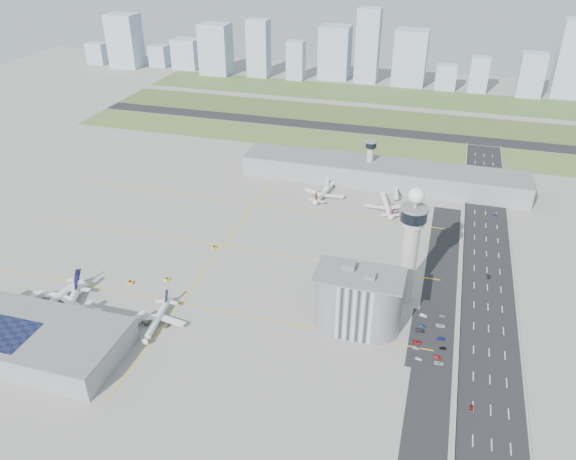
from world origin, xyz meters
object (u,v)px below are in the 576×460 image
(admin_building, at_px, (358,301))
(tug_2, at_px, (167,279))
(jet_bridge_near_0, at_px, (21,310))
(car_lot_6, at_px, (439,363))
(car_lot_10, at_px, (441,326))
(jet_bridge_far_1, at_px, (395,191))
(car_lot_0, at_px, (419,359))
(car_lot_3, at_px, (420,330))
(car_hw_2, at_px, (495,215))
(jet_bridge_near_1, at_px, (72,320))
(airplane_far_a, at_px, (324,190))
(car_lot_5, at_px, (423,315))
(tug_3, at_px, (214,247))
(airplane_near_c, at_px, (156,317))
(airplane_near_a, at_px, (55,296))
(car_lot_7, at_px, (437,357))
(secondary_tower, at_px, (370,158))
(car_lot_8, at_px, (443,348))
(tug_4, at_px, (342,197))
(tug_1, at_px, (130,282))
(jet_bridge_far_0, at_px, (327,183))
(car_lot_1, at_px, (416,348))
(car_hw_0, at_px, (472,408))
(car_lot_2, at_px, (417,342))
(jet_bridge_near_2, at_px, (126,331))
(car_lot_9, at_px, (441,339))
(tug_0, at_px, (89,310))
(tug_5, at_px, (371,206))
(car_lot_11, at_px, (443,316))
(car_hw_4, at_px, (475,177))
(car_hw_1, at_px, (489,277))
(airplane_near_b, at_px, (66,307))
(airplane_far_b, at_px, (387,202))

(admin_building, bearing_deg, tug_2, 175.27)
(jet_bridge_near_0, height_order, car_lot_6, jet_bridge_near_0)
(car_lot_10, bearing_deg, jet_bridge_far_1, 15.84)
(car_lot_0, bearing_deg, car_lot_3, 13.12)
(car_hw_2, bearing_deg, jet_bridge_near_1, -147.48)
(airplane_far_a, height_order, car_lot_5, airplane_far_a)
(tug_3, bearing_deg, airplane_near_c, 120.96)
(airplane_near_a, distance_m, car_lot_3, 186.94)
(airplane_near_c, bearing_deg, car_lot_7, 88.71)
(secondary_tower, bearing_deg, airplane_far_a, -126.90)
(car_lot_5, height_order, car_lot_8, car_lot_5)
(airplane_near_c, height_order, car_lot_0, airplane_near_c)
(jet_bridge_far_1, height_order, tug_4, jet_bridge_far_1)
(tug_1, bearing_deg, car_hw_2, 113.75)
(jet_bridge_far_1, xyz_separation_m, tug_4, (-35.51, -17.15, -2.06))
(jet_bridge_far_0, distance_m, car_lot_1, 181.51)
(secondary_tower, distance_m, tug_2, 185.25)
(car_lot_5, relative_size, car_hw_0, 1.08)
(airplane_near_a, distance_m, tug_4, 201.84)
(jet_bridge_far_0, height_order, tug_3, jet_bridge_far_0)
(car_lot_5, bearing_deg, secondary_tower, 26.12)
(jet_bridge_near_0, height_order, car_lot_5, jet_bridge_near_0)
(airplane_near_c, height_order, jet_bridge_near_0, airplane_near_c)
(secondary_tower, distance_m, car_lot_2, 185.12)
(jet_bridge_near_2, height_order, tug_1, jet_bridge_near_2)
(car_lot_9, bearing_deg, airplane_near_a, 97.19)
(jet_bridge_near_0, height_order, car_lot_2, jet_bridge_near_0)
(car_lot_10, bearing_deg, car_lot_9, -175.53)
(car_lot_10, relative_size, car_hw_0, 1.38)
(secondary_tower, relative_size, car_lot_9, 8.50)
(tug_0, distance_m, tug_5, 197.73)
(admin_building, bearing_deg, car_lot_0, -26.54)
(jet_bridge_near_0, distance_m, tug_3, 110.75)
(car_lot_5, relative_size, car_lot_11, 0.96)
(car_lot_1, xyz_separation_m, car_lot_2, (-0.07, 4.16, 0.07))
(jet_bridge_far_1, relative_size, tug_5, 4.75)
(car_lot_5, height_order, car_hw_4, car_lot_5)
(tug_5, xyz_separation_m, car_hw_1, (77.19, -67.07, -0.24))
(admin_building, relative_size, airplane_near_c, 1.21)
(tug_2, relative_size, tug_3, 0.98)
(airplane_far_a, distance_m, car_lot_2, 161.97)
(car_lot_0, relative_size, car_lot_2, 0.72)
(jet_bridge_near_1, relative_size, car_hw_0, 4.15)
(admin_building, height_order, tug_4, admin_building)
(airplane_near_b, xyz_separation_m, airplane_far_b, (139.29, 163.46, -0.68))
(tug_3, height_order, car_lot_10, tug_3)
(airplane_far_b, xyz_separation_m, car_lot_7, (42.80, -142.37, -4.53))
(tug_0, height_order, tug_5, same)
(tug_1, bearing_deg, jet_bridge_near_2, 16.56)
(jet_bridge_near_1, relative_size, tug_1, 4.64)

